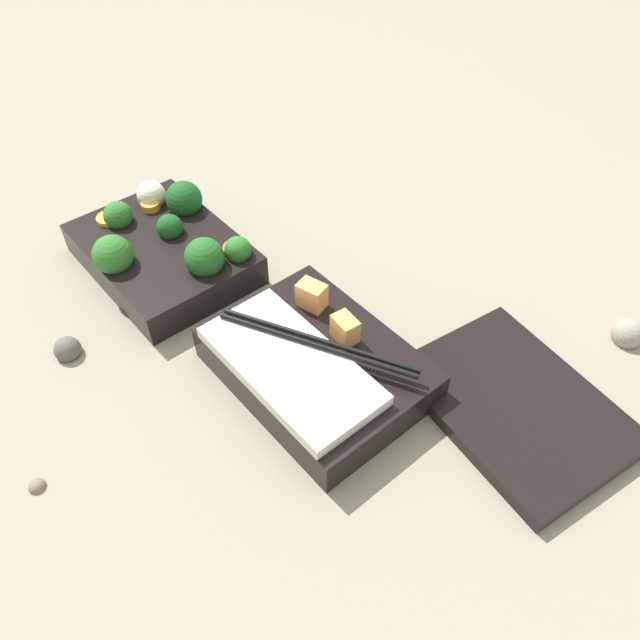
{
  "coord_description": "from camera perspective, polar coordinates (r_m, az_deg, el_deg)",
  "views": [
    {
      "loc": [
        0.43,
        -0.23,
        0.48
      ],
      "look_at": [
        0.1,
        0.05,
        0.04
      ],
      "focal_mm": 35.0,
      "sensor_mm": 36.0,
      "label": 1
    }
  ],
  "objects": [
    {
      "name": "bento_tray_vegetable",
      "position": [
        0.73,
        -14.07,
        6.42
      ],
      "size": [
        0.2,
        0.15,
        0.07
      ],
      "color": "black",
      "rests_on": "ground_plane"
    },
    {
      "name": "ground_plane",
      "position": [
        0.68,
        -8.62,
        0.66
      ],
      "size": [
        3.0,
        3.0,
        0.0
      ],
      "primitive_type": "plane",
      "color": "gray"
    },
    {
      "name": "pebble_1",
      "position": [
        0.68,
        -22.08,
        -2.5
      ],
      "size": [
        0.03,
        0.03,
        0.03
      ],
      "primitive_type": "sphere",
      "color": "#595651",
      "rests_on": "ground_plane"
    },
    {
      "name": "bento_tray_rice",
      "position": [
        0.59,
        -0.59,
        -4.05
      ],
      "size": [
        0.2,
        0.15,
        0.06
      ],
      "color": "black",
      "rests_on": "ground_plane"
    },
    {
      "name": "pebble_3",
      "position": [
        0.59,
        -24.51,
        -13.54
      ],
      "size": [
        0.01,
        0.01,
        0.01
      ],
      "primitive_type": "sphere",
      "color": "#7A6B5B",
      "rests_on": "ground_plane"
    },
    {
      "name": "pebble_0",
      "position": [
        0.71,
        26.3,
        -1.15
      ],
      "size": [
        0.03,
        0.03,
        0.03
      ],
      "primitive_type": "sphere",
      "color": "gray",
      "rests_on": "ground_plane"
    },
    {
      "name": "bento_lid",
      "position": [
        0.61,
        17.48,
        -7.4
      ],
      "size": [
        0.22,
        0.17,
        0.01
      ],
      "primitive_type": "cube",
      "rotation": [
        0.0,
        0.0,
        -0.14
      ],
      "color": "black",
      "rests_on": "ground_plane"
    }
  ]
}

